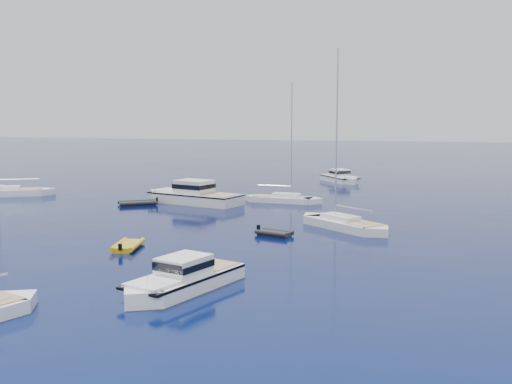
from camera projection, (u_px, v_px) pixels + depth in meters
ground at (238, 287)px, 34.47m from camera, size 400.00×400.00×0.00m
motor_cruiser_near at (182, 290)px, 33.92m from camera, size 5.62×9.59×2.41m
motor_cruiser_centre at (192, 203)px, 67.40m from camera, size 13.06×7.40×3.28m
motor_cruiser_horizon at (340, 182)px, 88.92m from camera, size 7.27×8.86×2.33m
sailboat_mid_r at (344, 228)px, 52.46m from camera, size 9.89×9.19×15.77m
sailboat_mid_l at (8, 196)px, 73.68m from camera, size 11.60×7.74×16.85m
sailboat_centre at (283, 202)px, 68.17m from camera, size 9.48×3.15×13.69m
tender_yellow at (128, 248)px, 44.53m from camera, size 2.69×4.05×0.95m
tender_grey_near at (274, 236)px, 49.23m from camera, size 3.40×2.58×0.95m
tender_grey_far at (137, 205)px, 66.02m from camera, size 4.75×4.18×0.95m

